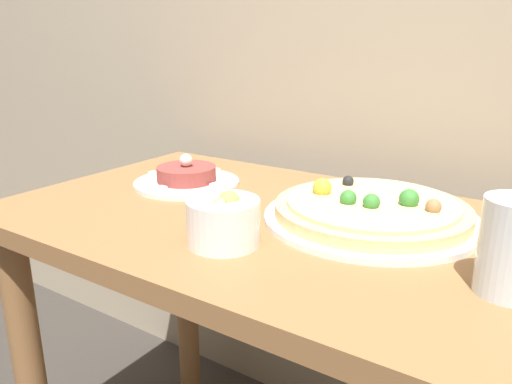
% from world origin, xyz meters
% --- Properties ---
extents(dining_table, '(1.11, 0.60, 0.74)m').
position_xyz_m(dining_table, '(0.00, 0.30, 0.61)').
color(dining_table, olive).
rests_on(dining_table, ground_plane).
extents(pizza_plate, '(0.37, 0.37, 0.06)m').
position_xyz_m(pizza_plate, '(0.10, 0.37, 0.75)').
color(pizza_plate, white).
rests_on(pizza_plate, dining_table).
extents(tartare_plate, '(0.22, 0.22, 0.07)m').
position_xyz_m(tartare_plate, '(-0.31, 0.36, 0.75)').
color(tartare_plate, white).
rests_on(tartare_plate, dining_table).
extents(small_bowl, '(0.11, 0.11, 0.08)m').
position_xyz_m(small_bowl, '(-0.05, 0.15, 0.77)').
color(small_bowl, white).
rests_on(small_bowl, dining_table).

